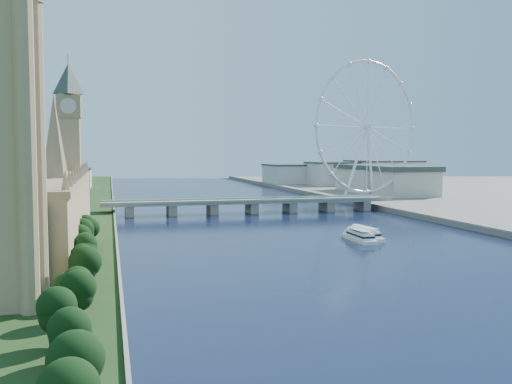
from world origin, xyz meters
name	(u,v)px	position (x,y,z in m)	size (l,w,h in m)	color
tree_row	(78,271)	(-113.00, 66.00, 9.24)	(9.10, 201.10, 21.58)	black
parliament_range	(56,209)	(-128.00, 170.00, 18.48)	(24.00, 200.00, 70.00)	tan
big_ben	(69,120)	(-128.00, 278.00, 66.57)	(20.02, 20.02, 110.00)	tan
westminster_bridge	(252,204)	(0.00, 300.00, 6.63)	(220.00, 22.00, 9.50)	gray
london_eye	(367,127)	(119.98, 355.08, 67.52)	(113.60, 39.12, 124.30)	silver
county_hall	(383,196)	(175.00, 430.00, 0.00)	(54.00, 144.00, 35.00)	beige
city_skyline	(231,176)	(39.22, 560.08, 16.96)	(505.00, 280.00, 32.00)	beige
tour_boat_near	(360,241)	(20.27, 152.41, 0.00)	(7.72, 30.20, 6.68)	white
tour_boat_far	(365,239)	(25.75, 158.65, 0.00)	(8.01, 31.25, 6.92)	white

